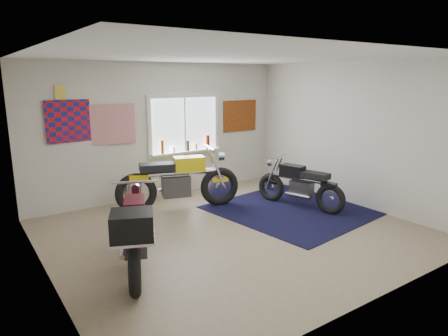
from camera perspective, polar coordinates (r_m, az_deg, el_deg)
ground at (r=6.44m, az=1.43°, el=-9.07°), size 5.50×5.50×0.00m
room_shell at (r=6.03m, az=1.51°, el=5.56°), size 5.50×5.50×5.50m
navy_rug at (r=7.56m, az=9.71°, el=-5.86°), size 2.81×2.89×0.01m
window_assembly at (r=8.40m, az=-5.67°, el=5.67°), size 1.66×0.17×1.26m
oil_bottles at (r=8.43m, az=-4.86°, el=3.38°), size 1.16×0.09×0.30m
flag_display at (r=7.50m, az=-22.37°, el=9.94°), size 1.60×0.10×1.17m
triumph_poster at (r=9.17m, az=2.29°, el=7.45°), size 0.90×0.03×0.70m
yellow_triumph at (r=7.41m, az=-6.54°, el=-2.05°), size 2.26×0.91×1.17m
black_chrome_bike at (r=7.63m, az=10.79°, el=-2.56°), size 0.71×1.79×0.94m
maroon_tourer at (r=5.08m, az=-12.62°, el=-9.05°), size 1.09×1.95×1.03m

